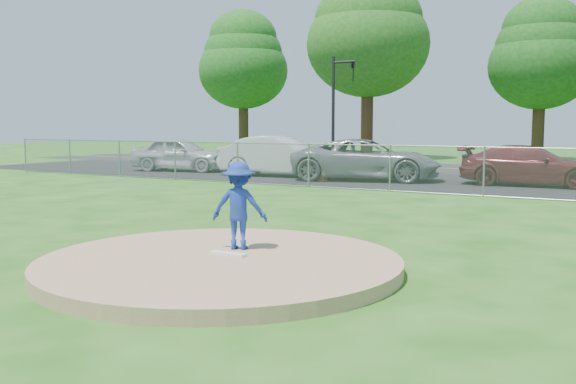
% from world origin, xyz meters
% --- Properties ---
extents(ground, '(120.00, 120.00, 0.00)m').
position_xyz_m(ground, '(0.00, 10.00, 0.00)').
color(ground, '#1C4D11').
rests_on(ground, ground).
extents(pitchers_mound, '(5.40, 5.40, 0.20)m').
position_xyz_m(pitchers_mound, '(0.00, 0.00, 0.10)').
color(pitchers_mound, '#A17C58').
rests_on(pitchers_mound, ground).
extents(pitching_rubber, '(0.60, 0.15, 0.04)m').
position_xyz_m(pitching_rubber, '(0.00, 0.20, 0.22)').
color(pitching_rubber, white).
rests_on(pitching_rubber, pitchers_mound).
extents(chain_link_fence, '(40.00, 0.06, 1.50)m').
position_xyz_m(chain_link_fence, '(0.00, 12.00, 0.75)').
color(chain_link_fence, gray).
rests_on(chain_link_fence, ground).
extents(parking_lot, '(50.00, 8.00, 0.01)m').
position_xyz_m(parking_lot, '(0.00, 16.50, 0.01)').
color(parking_lot, black).
rests_on(parking_lot, ground).
extents(street, '(60.00, 7.00, 0.01)m').
position_xyz_m(street, '(0.00, 24.00, 0.00)').
color(street, '#232326').
rests_on(street, ground).
extents(tree_far_left, '(6.72, 6.72, 10.74)m').
position_xyz_m(tree_far_left, '(-22.00, 33.00, 7.06)').
color(tree_far_left, '#372414').
rests_on(tree_far_left, ground).
extents(tree_left, '(7.84, 7.84, 12.53)m').
position_xyz_m(tree_left, '(-11.00, 31.00, 8.24)').
color(tree_left, '#3A2215').
rests_on(tree_left, ground).
extents(tree_center, '(6.16, 6.16, 9.84)m').
position_xyz_m(tree_center, '(-1.00, 34.00, 6.47)').
color(tree_center, '#362313').
rests_on(tree_center, ground).
extents(traffic_signal_left, '(1.28, 0.20, 5.60)m').
position_xyz_m(traffic_signal_left, '(-8.76, 22.00, 3.36)').
color(traffic_signal_left, black).
rests_on(traffic_signal_left, ground).
extents(pitcher, '(1.01, 0.78, 1.38)m').
position_xyz_m(pitcher, '(-0.14, 0.70, 0.89)').
color(pitcher, navy).
rests_on(pitcher, pitchers_mound).
extents(traffic_cone, '(0.41, 0.41, 0.80)m').
position_xyz_m(traffic_cone, '(-5.65, 14.35, 0.41)').
color(traffic_cone, '#EE5D0C').
rests_on(traffic_cone, parking_lot).
extents(parked_car_silver, '(4.92, 2.86, 1.58)m').
position_xyz_m(parked_car_silver, '(-13.88, 15.77, 0.80)').
color(parked_car_silver, silver).
rests_on(parked_car_silver, parking_lot).
extents(parked_car_white, '(5.30, 2.34, 1.69)m').
position_xyz_m(parked_car_white, '(-8.30, 15.54, 0.86)').
color(parked_car_white, silver).
rests_on(parked_car_white, parking_lot).
extents(parked_car_gray, '(6.28, 4.12, 1.60)m').
position_xyz_m(parked_car_gray, '(-4.36, 15.55, 0.81)').
color(parked_car_gray, gray).
rests_on(parked_car_gray, parking_lot).
extents(parked_car_darkred, '(5.03, 2.27, 1.43)m').
position_xyz_m(parked_car_darkred, '(1.62, 16.37, 0.73)').
color(parked_car_darkred, maroon).
rests_on(parked_car_darkred, parking_lot).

